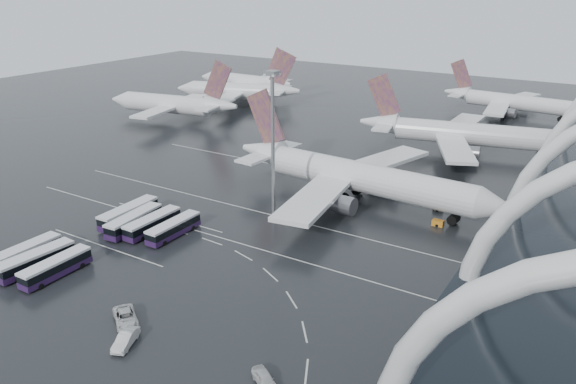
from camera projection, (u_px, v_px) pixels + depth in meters
The scene contains 26 objects.
ground at pixel (266, 245), 101.84m from camera, with size 420.00×420.00×0.00m, color black.
lane_marking_near at pixel (260, 249), 100.26m from camera, with size 120.00×0.25×0.01m, color silver.
lane_marking_mid at pixel (300, 222), 111.35m from camera, with size 120.00×0.25×0.01m, color silver.
lane_marking_far at pixel (360, 181), 133.53m from camera, with size 120.00×0.25×0.01m, color silver.
bus_bay_line_south at pixel (106, 247), 101.03m from camera, with size 28.00×0.25×0.01m, color silver.
bus_bay_line_north at pixel (168, 217), 113.71m from camera, with size 28.00×0.25×0.01m, color silver.
airliner_main at pixel (356, 177), 120.19m from camera, with size 64.37×56.37×21.80m.
airliner_gate_b at pixel (463, 134), 154.05m from camera, with size 59.27×52.43×20.68m.
airliner_gate_c at pixel (511, 102), 196.64m from camera, with size 50.57×46.44×18.00m.
jet_remote_west at pixel (174, 105), 188.43m from camera, with size 48.54×39.27×21.15m.
jet_remote_mid at pixel (240, 91), 210.58m from camera, with size 47.76×38.81×21.11m.
jet_remote_far at pixel (246, 82), 230.98m from camera, with size 46.06×37.06×20.13m.
bus_row_near_a at pixel (129, 214), 110.64m from camera, with size 3.65×13.81×3.38m.
bus_row_near_b at pixel (134, 221), 107.36m from camera, with size 4.08×13.42×3.25m.
bus_row_near_c at pixel (152, 223), 106.53m from camera, with size 3.09×12.76×3.14m.
bus_row_near_d at pixel (173, 228), 104.68m from camera, with size 3.00×12.29×3.02m.
bus_row_far_a at pixel (25, 254), 94.77m from camera, with size 3.11×12.85×3.16m.
bus_row_far_b at pixel (36, 260), 92.56m from camera, with size 3.86×13.14×3.19m.
bus_row_far_c at pixel (56, 267), 90.55m from camera, with size 3.10×12.37×3.03m.
van_curve_a at pixel (126, 317), 78.53m from camera, with size 2.93×6.35×1.77m, color silver.
van_curve_b at pixel (265, 379), 66.62m from camera, with size 1.91×4.74×1.62m, color silver.
van_curve_c at pixel (126, 339), 73.79m from camera, with size 1.85×5.30×1.75m, color silver.
floodlight_mast at pixel (273, 129), 106.68m from camera, with size 2.26×2.26×29.44m.
gse_cart_belly_a at pixel (438, 223), 109.48m from camera, with size 2.18×1.29×1.19m, color orange.
gse_cart_belly_b at pixel (438, 208), 116.61m from camera, with size 1.95×1.15×1.07m, color slate.
gse_cart_belly_d at pixel (496, 234), 105.08m from camera, with size 1.94×1.15×1.06m, color slate.
Camera 1 is at (51.95, -75.63, 45.41)m, focal length 35.00 mm.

